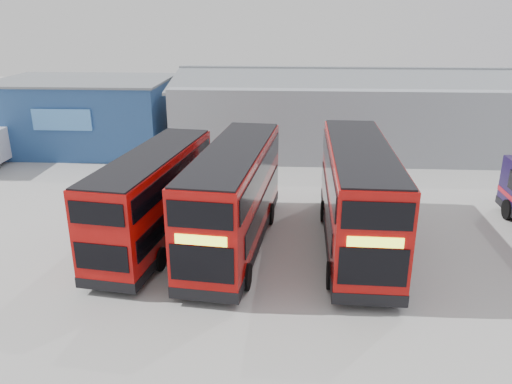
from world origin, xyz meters
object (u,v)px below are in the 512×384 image
double_decker_centre (234,199)px  double_decker_right (357,198)px  office_block (86,114)px  maintenance_shed (383,112)px  double_decker_left (154,199)px

double_decker_centre → double_decker_right: bearing=8.6°
office_block → double_decker_centre: office_block is taller
office_block → double_decker_right: (17.81, -15.70, -0.34)m
maintenance_shed → double_decker_centre: bearing=-117.8°
office_block → double_decker_right: bearing=-41.4°
office_block → maintenance_shed: (22.00, 2.01, 0.02)m
maintenance_shed → double_decker_right: (-4.19, -17.70, -0.36)m
office_block → double_decker_left: 18.19m
office_block → maintenance_shed: bearing=5.2°
maintenance_shed → double_decker_left: maintenance_shed is taller
maintenance_shed → double_decker_right: size_ratio=2.84×
maintenance_shed → double_decker_left: 21.98m
double_decker_right → office_block: bearing=140.3°
maintenance_shed → double_decker_left: (-12.94, -17.77, -0.57)m
maintenance_shed → double_decker_centre: (-9.44, -17.91, -0.42)m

